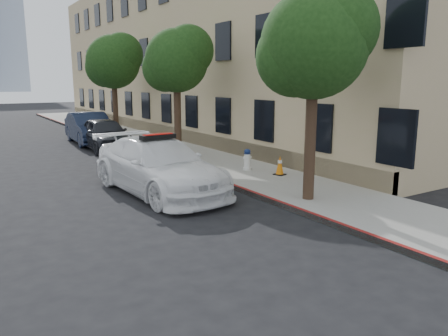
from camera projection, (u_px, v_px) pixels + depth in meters
ground at (181, 202)px, 12.22m from camera, size 120.00×120.00×0.00m
sidewalk at (156, 145)px, 22.37m from camera, size 3.20×50.00×0.15m
curb_strip at (127, 148)px, 21.57m from camera, size 0.12×50.00×0.15m
building at (202, 54)px, 28.47m from camera, size 8.00×36.00×10.00m
tree_near at (315, 44)px, 11.23m from camera, size 2.92×2.82×5.62m
tree_mid at (177, 60)px, 17.88m from camera, size 2.77×2.64×5.43m
tree_far at (114, 61)px, 24.47m from camera, size 3.10×3.00×5.81m
police_car at (159, 166)px, 13.15m from camera, size 2.73×5.82×1.79m
parked_car_mid at (105, 134)px, 21.19m from camera, size 1.93×4.62×1.56m
parked_car_far at (90, 128)px, 23.40m from camera, size 1.99×5.10×1.65m
fire_hydrant at (247, 160)px, 15.82m from camera, size 0.32×0.29×0.77m
traffic_cone at (280, 165)px, 15.00m from camera, size 0.43×0.43×0.67m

